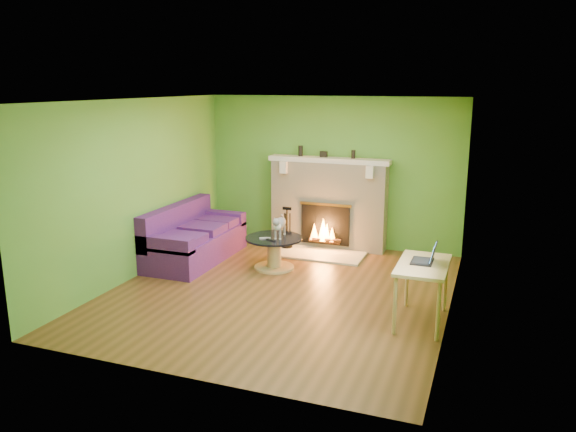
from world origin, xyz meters
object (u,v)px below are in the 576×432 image
sofa (193,239)px  cat (280,226)px  coffee_table (274,250)px  desk (423,271)px

sofa → cat: (1.49, 0.09, 0.33)m
coffee_table → desk: 2.74m
coffee_table → cat: bearing=32.0°
cat → desk: bearing=-36.7°
desk → cat: 2.67m
sofa → coffee_table: bearing=1.6°
desk → cat: bearing=150.5°
desk → cat: cat is taller
sofa → desk: size_ratio=1.99×
desk → sofa: bearing=162.2°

